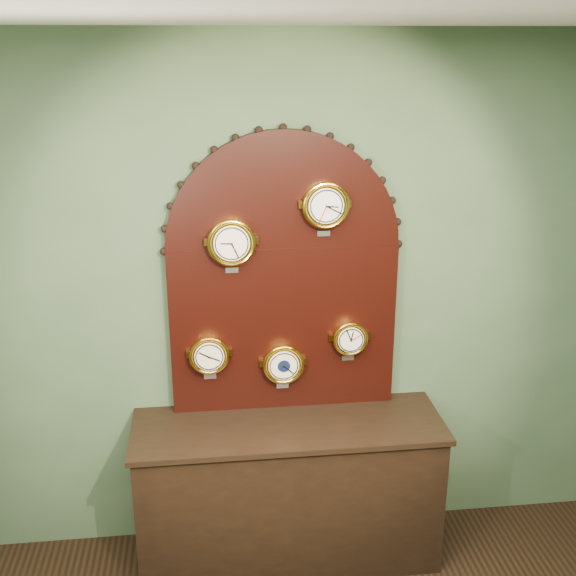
{
  "coord_description": "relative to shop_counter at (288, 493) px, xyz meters",
  "views": [
    {
      "loc": [
        -0.39,
        -1.04,
        2.74
      ],
      "look_at": [
        0.0,
        2.25,
        1.58
      ],
      "focal_mm": 44.45,
      "sensor_mm": 36.0,
      "label": 1
    }
  ],
  "objects": [
    {
      "name": "roman_clock",
      "position": [
        -0.27,
        0.15,
        1.39
      ],
      "size": [
        0.24,
        0.08,
        0.29
      ],
      "color": "gold",
      "rests_on": "display_board"
    },
    {
      "name": "arabic_clock",
      "position": [
        0.2,
        0.15,
        1.56
      ],
      "size": [
        0.24,
        0.08,
        0.29
      ],
      "color": "gold",
      "rests_on": "display_board"
    },
    {
      "name": "barometer",
      "position": [
        -0.01,
        0.15,
        0.71
      ],
      "size": [
        0.22,
        0.08,
        0.27
      ],
      "color": "gold",
      "rests_on": "display_board"
    },
    {
      "name": "shop_counter",
      "position": [
        0.0,
        0.0,
        0.0
      ],
      "size": [
        1.6,
        0.5,
        0.8
      ],
      "primitive_type": "cube",
      "color": "black",
      "rests_on": "ground_plane"
    },
    {
      "name": "tide_clock",
      "position": [
        0.35,
        0.15,
        0.84
      ],
      "size": [
        0.19,
        0.08,
        0.24
      ],
      "color": "gold",
      "rests_on": "display_board"
    },
    {
      "name": "display_board",
      "position": [
        0.0,
        0.22,
        1.23
      ],
      "size": [
        1.26,
        0.06,
        1.53
      ],
      "color": "black",
      "rests_on": "shop_counter"
    },
    {
      "name": "hygrometer",
      "position": [
        -0.4,
        0.15,
        0.78
      ],
      "size": [
        0.21,
        0.08,
        0.26
      ],
      "color": "gold",
      "rests_on": "display_board"
    },
    {
      "name": "wall_back",
      "position": [
        0.0,
        0.27,
        1.0
      ],
      "size": [
        4.0,
        0.0,
        4.0
      ],
      "primitive_type": "plane",
      "rotation": [
        1.57,
        0.0,
        0.0
      ],
      "color": "#435B3E",
      "rests_on": "ground"
    }
  ]
}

